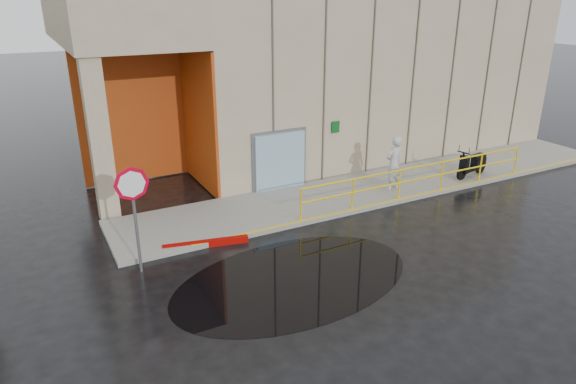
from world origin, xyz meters
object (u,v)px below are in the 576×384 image
Objects in this scene: stop_sign at (133,198)px; red_curb at (206,244)px; person at (394,163)px; scooter at (473,158)px.

stop_sign reaches higher than red_curb.
stop_sign is at bearing -1.47° from person.
scooter is 0.71× the size of red_curb.
scooter is at bearing 2.73° from red_curb.
red_curb is at bearing 173.35° from scooter.
person reaches higher than red_curb.
stop_sign is at bearing 175.45° from scooter.
scooter reaches higher than red_curb.
scooter is 12.77m from stop_sign.
person is 3.52m from scooter.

